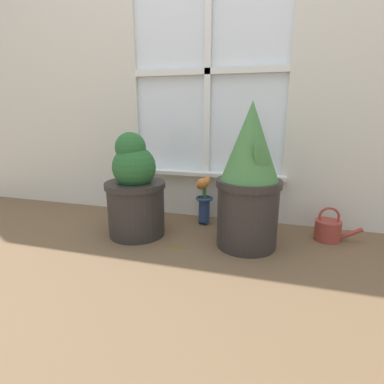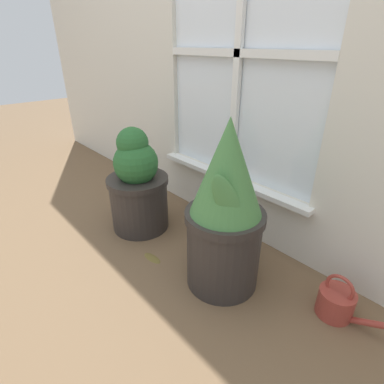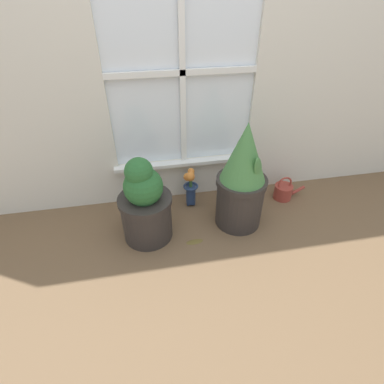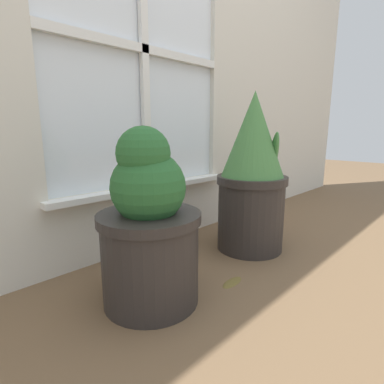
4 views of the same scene
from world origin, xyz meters
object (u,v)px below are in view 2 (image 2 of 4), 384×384
flower_vase (214,205)px  watering_can (337,302)px  potted_plant_left (138,186)px  potted_plant_right (225,213)px

flower_vase → watering_can: (0.71, -0.05, -0.11)m
potted_plant_left → watering_can: potted_plant_left is taller
potted_plant_left → watering_can: bearing=11.5°
potted_plant_right → watering_can: potted_plant_right is taller
potted_plant_left → flower_vase: (0.33, 0.26, -0.08)m
watering_can → potted_plant_right: bearing=-155.6°
potted_plant_right → flower_vase: 0.41m
watering_can → flower_vase: bearing=176.4°
potted_plant_left → flower_vase: 0.42m
potted_plant_right → flower_vase: potted_plant_right is taller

